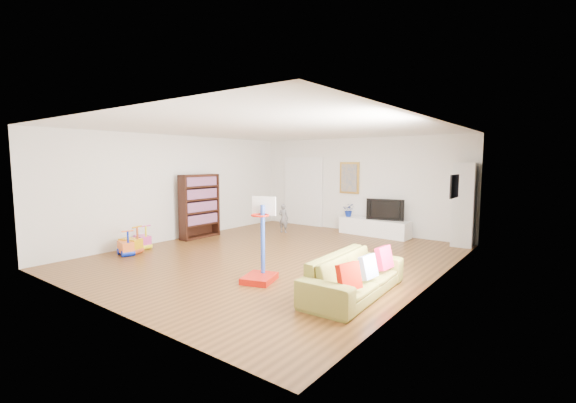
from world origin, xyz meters
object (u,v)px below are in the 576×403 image
Objects in this scene: media_console at (374,227)px; basketball_hoop at (259,240)px; bookshelf at (200,206)px; sofa at (354,275)px.

media_console is 4.98m from basketball_hoop.
bookshelf reaches higher than sofa.
basketball_hoop is (0.17, -4.95, 0.49)m from media_console.
sofa is at bearing -65.48° from media_console.
media_console is 1.35× the size of basketball_hoop.
media_console is 1.16× the size of bookshelf.
bookshelf reaches higher than media_console.
sofa is (5.36, -1.51, -0.54)m from bookshelf.
basketball_hoop is (-1.59, -0.38, 0.41)m from sofa.
sofa reaches higher than media_console.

